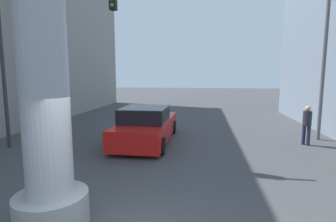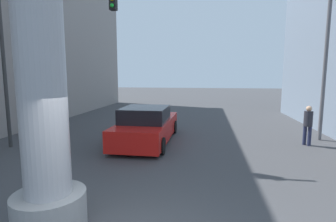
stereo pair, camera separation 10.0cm
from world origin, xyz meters
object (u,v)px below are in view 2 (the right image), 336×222
object	(u,v)px
street_lamp	(317,39)
traffic_light_mast	(41,37)
car_lead	(147,126)
palm_tree_mid_left	(54,40)
pedestrian_mid_right	(308,123)

from	to	relation	value
street_lamp	traffic_light_mast	distance (m)	11.25
street_lamp	traffic_light_mast	xyz separation A→B (m)	(-10.83, -3.06, -0.13)
traffic_light_mast	car_lead	distance (m)	5.37
traffic_light_mast	palm_tree_mid_left	xyz separation A→B (m)	(-1.52, 3.40, 0.39)
street_lamp	pedestrian_mid_right	size ratio (longest dim) A/B	4.42
traffic_light_mast	palm_tree_mid_left	bearing A→B (deg)	114.05
street_lamp	palm_tree_mid_left	world-z (taller)	palm_tree_mid_left
street_lamp	car_lead	xyz separation A→B (m)	(-7.15, -1.48, -3.70)
street_lamp	pedestrian_mid_right	distance (m)	3.64
car_lead	pedestrian_mid_right	distance (m)	6.68
car_lead	street_lamp	bearing A→B (deg)	11.70
traffic_light_mast	car_lead	bearing A→B (deg)	23.28
car_lead	pedestrian_mid_right	bearing A→B (deg)	3.72
traffic_light_mast	car_lead	xyz separation A→B (m)	(3.68, 1.58, -3.58)
car_lead	pedestrian_mid_right	world-z (taller)	pedestrian_mid_right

